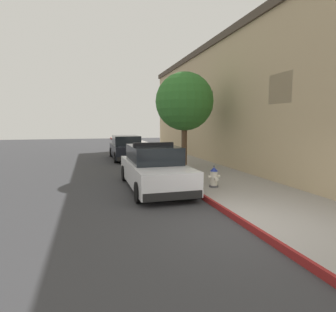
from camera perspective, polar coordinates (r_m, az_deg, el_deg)
ground_plane at (r=15.73m, az=-18.92°, el=-2.76°), size 34.21×60.00×0.20m
sidewalk_pavement at (r=16.49m, az=2.35°, el=-1.35°), size 3.34×60.00×0.16m
curb_painted_edge at (r=16.04m, az=-3.46°, el=-1.58°), size 0.08×60.00×0.16m
storefront_building at (r=18.70m, az=19.23°, el=9.74°), size 8.01×23.10×6.99m
police_cruiser at (r=10.25m, az=-2.89°, el=-2.50°), size 1.94×4.84×1.68m
parked_car_silver_ahead at (r=18.96m, az=-8.47°, el=1.63°), size 1.94×4.84×1.56m
fire_hydrant at (r=9.93m, az=9.31°, el=-4.25°), size 0.44×0.40×0.76m
street_tree at (r=13.97m, az=3.37°, el=10.92°), size 2.83×2.83×4.69m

